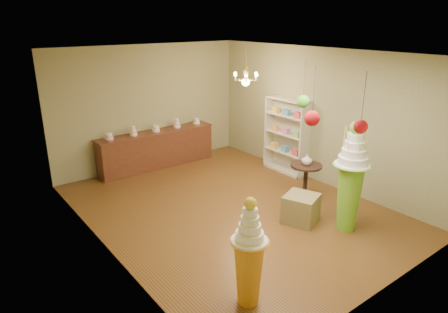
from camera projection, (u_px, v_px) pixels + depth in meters
floor at (230, 208)px, 7.92m from camera, size 6.50×6.50×0.00m
ceiling at (231, 53)px, 6.93m from camera, size 6.50×6.50×0.00m
wall_back at (149, 107)px, 9.87m from camera, size 5.00×0.04×3.00m
wall_front at (392, 194)px, 4.99m from camera, size 5.00×0.04×3.00m
wall_left at (100, 164)px, 5.99m from camera, size 0.04×6.50×3.00m
wall_right at (319, 117)px, 8.86m from camera, size 0.04×6.50×3.00m
pedestal_green at (350, 185)px, 6.88m from camera, size 0.71×0.71×1.98m
pedestal_orange at (249, 262)px, 5.13m from camera, size 0.56×0.56×1.52m
burlap_riser at (301, 208)px, 7.35m from camera, size 0.74×0.74×0.52m
sideboard at (157, 149)px, 9.99m from camera, size 3.04×0.54×1.16m
shelving_unit at (286, 136)px, 9.57m from camera, size 0.33×1.20×1.80m
round_table at (306, 178)px, 8.05m from camera, size 0.68×0.68×0.81m
vase at (307, 160)px, 7.92m from camera, size 0.23×0.23×0.22m
pom_red_left at (312, 118)px, 5.33m from camera, size 0.21×0.21×0.80m
pom_green_mid at (303, 101)px, 6.15m from camera, size 0.20×0.20×0.74m
pom_red_right at (361, 126)px, 4.82m from camera, size 0.17×0.17×0.75m
chandelier at (246, 80)px, 8.71m from camera, size 0.69×0.69×0.85m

